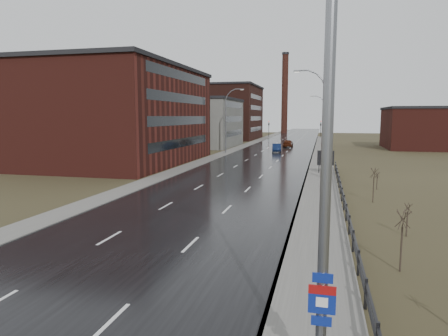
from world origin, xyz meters
The scene contains 23 objects.
road centered at (0.00, 60.00, 0.03)m, with size 14.00×300.00×0.06m, color black.
sidewalk_right centered at (8.60, 35.00, 0.09)m, with size 3.20×180.00×0.18m, color #595651.
curb_right centered at (7.08, 35.00, 0.09)m, with size 0.16×180.00×0.18m, color slate.
sidewalk_left centered at (-8.20, 60.00, 0.06)m, with size 2.40×260.00×0.12m, color #595651.
warehouse_near centered at (-20.99, 45.00, 6.76)m, with size 22.44×28.56×13.50m.
warehouse_mid centered at (-17.99, 78.00, 5.26)m, with size 16.32×20.40×10.50m.
warehouse_far centered at (-22.99, 108.00, 7.76)m, with size 26.52×24.48×15.50m.
building_right centered at (30.30, 82.00, 4.26)m, with size 18.36×16.32×8.50m.
smokestack centered at (-6.00, 150.00, 15.50)m, with size 2.70×2.70×30.70m.
streetlight_main centered at (8.47, 2.00, 6.06)m, with size 3.91×0.29×12.11m.
streetlight_right_mid centered at (8.50, 36.00, 5.84)m, with size 3.36×0.28×11.35m.
streetlight_left centered at (-7.70, 62.00, 5.84)m, with size 3.36×0.28×11.35m.
streetlight_right_far centered at (8.50, 90.00, 5.84)m, with size 3.36×0.28×11.35m.
guardrail centered at (10.30, 18.31, 0.71)m, with size 0.10×53.05×1.10m.
shrub_c centered at (12.08, 10.88, 1.42)m, with size 0.63×0.66×2.67m.
shrub_d centered at (13.34, 16.34, 0.99)m, with size 0.45×0.47×1.87m.
shrub_e centered at (12.60, 25.20, 1.42)m, with size 0.63×0.67×2.68m.
shrub_f centered at (13.59, 31.04, 0.85)m, with size 0.39×0.41×1.60m.
billboard centered at (9.10, 39.67, 1.80)m, with size 1.86×0.17×2.73m.
traffic_light_left centered at (-8.00, 120.00, 4.60)m, with size 0.58×2.73×5.30m.
traffic_light_right centered at (8.00, 120.00, 4.60)m, with size 0.58×2.73×5.30m.
car_near centered at (0.46, 67.07, 0.75)m, with size 1.58×4.54×1.50m, color #0B1738.
car_far centered at (1.54, 79.44, 0.81)m, with size 1.91×4.75×1.62m, color #45190B.
Camera 1 is at (8.71, -6.74, 6.56)m, focal length 32.00 mm.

